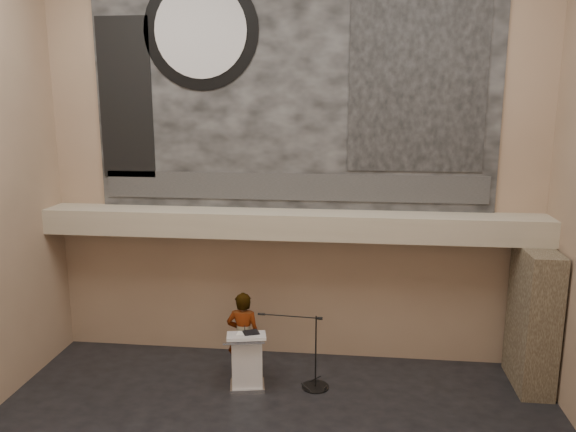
# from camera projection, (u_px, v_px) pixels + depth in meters

# --- Properties ---
(wall_back) EXTENTS (10.00, 0.02, 8.50)m
(wall_back) POSITION_uv_depth(u_px,v_px,m) (293.00, 157.00, 11.29)
(wall_back) COLOR #8F735A
(wall_back) RESTS_ON floor
(wall_front) EXTENTS (10.00, 0.02, 8.50)m
(wall_front) POSITION_uv_depth(u_px,v_px,m) (158.00, 289.00, 3.51)
(wall_front) COLOR #8F735A
(wall_front) RESTS_ON floor
(soffit) EXTENTS (10.00, 0.80, 0.50)m
(soffit) POSITION_uv_depth(u_px,v_px,m) (290.00, 224.00, 11.17)
(soffit) COLOR tan
(soffit) RESTS_ON wall_back
(sprinkler_left) EXTENTS (0.04, 0.04, 0.06)m
(sprinkler_left) POSITION_uv_depth(u_px,v_px,m) (212.00, 236.00, 11.36)
(sprinkler_left) COLOR #B2893D
(sprinkler_left) RESTS_ON soffit
(sprinkler_right) EXTENTS (0.04, 0.04, 0.06)m
(sprinkler_right) POSITION_uv_depth(u_px,v_px,m) (386.00, 241.00, 10.97)
(sprinkler_right) COLOR #B2893D
(sprinkler_right) RESTS_ON soffit
(banner) EXTENTS (8.00, 0.05, 5.00)m
(banner) POSITION_uv_depth(u_px,v_px,m) (292.00, 83.00, 10.96)
(banner) COLOR black
(banner) RESTS_ON wall_back
(banner_text_strip) EXTENTS (7.76, 0.02, 0.55)m
(banner_text_strip) POSITION_uv_depth(u_px,v_px,m) (292.00, 187.00, 11.35)
(banner_text_strip) COLOR #2D2D2D
(banner_text_strip) RESTS_ON banner
(banner_clock_rim) EXTENTS (2.30, 0.02, 2.30)m
(banner_clock_rim) POSITION_uv_depth(u_px,v_px,m) (200.00, 30.00, 10.91)
(banner_clock_rim) COLOR black
(banner_clock_rim) RESTS_ON banner
(banner_clock_face) EXTENTS (1.84, 0.02, 1.84)m
(banner_clock_face) POSITION_uv_depth(u_px,v_px,m) (200.00, 30.00, 10.89)
(banner_clock_face) COLOR silver
(banner_clock_face) RESTS_ON banner
(banner_building_print) EXTENTS (2.60, 0.02, 3.60)m
(banner_building_print) POSITION_uv_depth(u_px,v_px,m) (418.00, 77.00, 10.63)
(banner_building_print) COLOR black
(banner_building_print) RESTS_ON banner
(banner_brick_print) EXTENTS (1.10, 0.02, 3.20)m
(banner_brick_print) POSITION_uv_depth(u_px,v_px,m) (126.00, 99.00, 11.36)
(banner_brick_print) COLOR black
(banner_brick_print) RESTS_ON banner
(stone_pier) EXTENTS (0.60, 1.40, 2.70)m
(stone_pier) POSITION_uv_depth(u_px,v_px,m) (533.00, 318.00, 10.55)
(stone_pier) COLOR #44392A
(stone_pier) RESTS_ON floor
(lectern) EXTENTS (0.81, 0.64, 1.14)m
(lectern) POSITION_uv_depth(u_px,v_px,m) (247.00, 361.00, 10.57)
(lectern) COLOR silver
(lectern) RESTS_ON floor
(binder) EXTENTS (0.35, 0.32, 0.04)m
(binder) POSITION_uv_depth(u_px,v_px,m) (251.00, 333.00, 10.47)
(binder) COLOR black
(binder) RESTS_ON lectern
(papers) EXTENTS (0.22, 0.30, 0.00)m
(papers) POSITION_uv_depth(u_px,v_px,m) (242.00, 335.00, 10.43)
(papers) COLOR white
(papers) RESTS_ON lectern
(speaker_person) EXTENTS (0.66, 0.44, 1.78)m
(speaker_person) POSITION_uv_depth(u_px,v_px,m) (243.00, 336.00, 10.87)
(speaker_person) COLOR silver
(speaker_person) RESTS_ON floor
(mic_stand) EXTENTS (1.36, 0.52, 1.45)m
(mic_stand) POSITION_uv_depth(u_px,v_px,m) (314.00, 377.00, 10.67)
(mic_stand) COLOR black
(mic_stand) RESTS_ON floor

